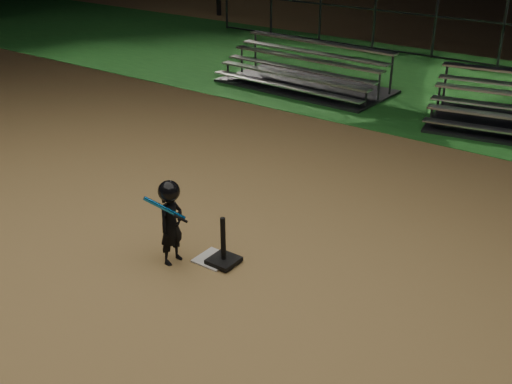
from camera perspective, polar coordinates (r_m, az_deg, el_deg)
name	(u,v)px	position (r m, az deg, el deg)	size (l,w,h in m)	color
ground	(214,260)	(8.63, -3.91, -6.23)	(80.00, 80.00, 0.00)	olive
grass_strip	(462,91)	(16.92, 18.36, 8.78)	(60.00, 8.00, 0.01)	#1C581E
home_plate	(214,259)	(8.62, -3.91, -6.17)	(0.45, 0.45, 0.02)	beige
batting_tee	(224,255)	(8.46, -3.00, -5.77)	(0.38, 0.38, 0.68)	black
child_batter	(171,220)	(8.34, -7.83, -2.55)	(0.44, 0.56, 1.21)	black
bleacher_left	(304,79)	(16.39, 4.45, 10.29)	(4.51, 2.34, 1.08)	#B0B0B5
backstop_fence	(504,24)	(19.46, 21.84, 14.15)	(20.08, 0.08, 2.50)	#38383D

